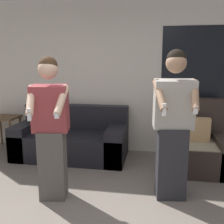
{
  "coord_description": "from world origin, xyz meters",
  "views": [
    {
      "loc": [
        0.69,
        -1.92,
        1.65
      ],
      "look_at": [
        0.2,
        0.99,
        1.06
      ],
      "focal_mm": 42.0,
      "sensor_mm": 36.0,
      "label": 1
    }
  ],
  "objects_px": {
    "couch": "(72,140)",
    "person_left": "(51,129)",
    "side_table": "(5,122)",
    "person_right": "(173,126)",
    "armchair": "(196,147)"
  },
  "relations": [
    {
      "from": "couch",
      "to": "person_left",
      "type": "distance_m",
      "value": 1.51
    },
    {
      "from": "armchair",
      "to": "side_table",
      "type": "xyz_separation_m",
      "value": [
        -3.43,
        0.34,
        0.19
      ]
    },
    {
      "from": "armchair",
      "to": "person_right",
      "type": "xyz_separation_m",
      "value": [
        -0.43,
        -1.0,
        0.57
      ]
    },
    {
      "from": "armchair",
      "to": "person_left",
      "type": "distance_m",
      "value": 2.28
    },
    {
      "from": "side_table",
      "to": "person_right",
      "type": "bearing_deg",
      "value": -24.19
    },
    {
      "from": "armchair",
      "to": "side_table",
      "type": "height_order",
      "value": "armchair"
    },
    {
      "from": "armchair",
      "to": "side_table",
      "type": "bearing_deg",
      "value": 174.28
    },
    {
      "from": "person_right",
      "to": "side_table",
      "type": "bearing_deg",
      "value": 155.81
    },
    {
      "from": "person_left",
      "to": "couch",
      "type": "bearing_deg",
      "value": 98.91
    },
    {
      "from": "couch",
      "to": "person_right",
      "type": "relative_size",
      "value": 1.06
    },
    {
      "from": "armchair",
      "to": "person_right",
      "type": "relative_size",
      "value": 0.59
    },
    {
      "from": "armchair",
      "to": "person_right",
      "type": "bearing_deg",
      "value": -113.43
    },
    {
      "from": "couch",
      "to": "side_table",
      "type": "relative_size",
      "value": 2.45
    },
    {
      "from": "couch",
      "to": "side_table",
      "type": "bearing_deg",
      "value": 171.64
    },
    {
      "from": "side_table",
      "to": "person_left",
      "type": "bearing_deg",
      "value": -44.89
    }
  ]
}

